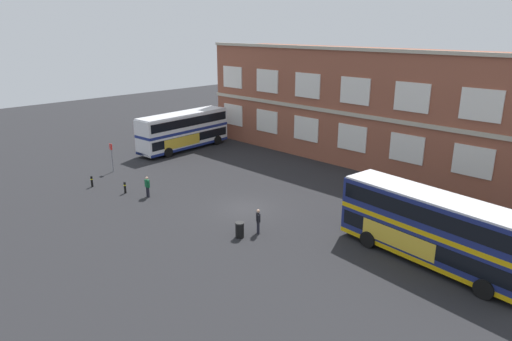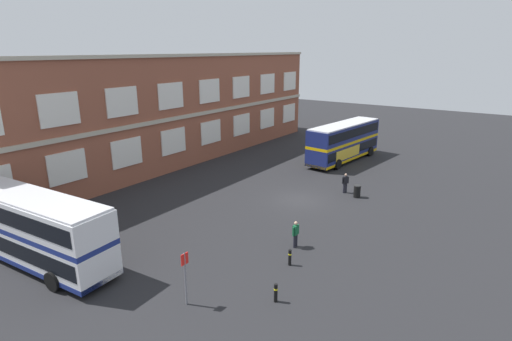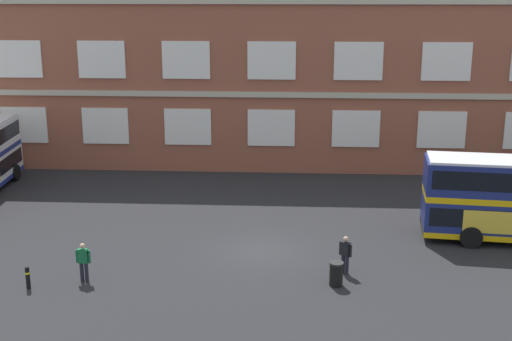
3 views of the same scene
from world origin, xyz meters
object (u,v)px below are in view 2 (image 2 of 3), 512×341
Objects in this scene: double_decker_near at (33,228)px; double_decker_middle at (344,141)px; waiting_passenger at (345,182)px; safety_bollard_east at (290,257)px; second_passenger at (296,233)px; station_litter_bin at (357,191)px; bus_stand_flag at (185,274)px; safety_bollard_west at (276,293)px.

double_decker_middle is at bearing -9.77° from double_decker_near.
safety_bollard_east is (-13.06, -2.28, -0.44)m from waiting_passenger.
double_decker_middle reaches higher than second_passenger.
station_litter_bin reaches higher than safety_bollard_east.
waiting_passenger is 19.06m from bus_stand_flag.
double_decker_near is at bearing 155.48° from waiting_passenger.
second_passenger is at bearing 20.39° from safety_bollard_west.
safety_bollard_west is (4.58, -13.07, -1.66)m from double_decker_near.
second_passenger is 1.65× the size of station_litter_bin.
double_decker_near is 14.39m from safety_bollard_east.
safety_bollard_east is at bearing -19.80° from bus_stand_flag.
double_decker_near reaches higher than second_passenger.
waiting_passenger is 1.79× the size of safety_bollard_east.
double_decker_middle reaches higher than safety_bollard_west.
double_decker_middle reaches higher than station_litter_bin.
double_decker_middle is 21.39m from second_passenger.
double_decker_middle is 6.59× the size of waiting_passenger.
double_decker_near is at bearing 123.85° from safety_bollard_east.
station_litter_bin is (-0.45, -1.24, -0.41)m from waiting_passenger.
second_passenger is 8.22m from bus_stand_flag.
double_decker_near is 4.13× the size of bus_stand_flag.
safety_bollard_west is 3.59m from safety_bollard_east.
station_litter_bin is at bearing -109.76° from waiting_passenger.
bus_stand_flag is (-19.05, -0.12, 0.70)m from waiting_passenger.
safety_bollard_west is at bearing -159.61° from second_passenger.
second_passenger is 5.85m from safety_bollard_west.
safety_bollard_east is at bearing 19.56° from safety_bollard_west.
bus_stand_flag is 18.67m from station_litter_bin.
double_decker_near reaches higher than safety_bollard_west.
station_litter_bin is at bearing 1.12° from second_passenger.
safety_bollard_west is (-16.44, -3.48, -0.44)m from waiting_passenger.
double_decker_middle is at bearing 8.81° from bus_stand_flag.
double_decker_near is 11.75× the size of safety_bollard_west.
waiting_passenger is 1.79× the size of safety_bollard_west.
bus_stand_flag is at bearing -171.19° from double_decker_middle.
station_litter_bin is 16.15m from safety_bollard_west.
waiting_passenger is 16.81m from safety_bollard_west.
station_litter_bin reaches higher than safety_bollard_west.
bus_stand_flag reaches higher than station_litter_bin.
waiting_passenger and second_passenger have the same top height.
second_passenger is at bearing -178.88° from station_litter_bin.
second_passenger reaches higher than safety_bollard_west.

